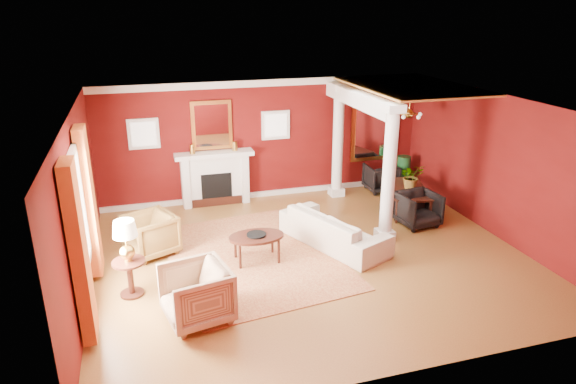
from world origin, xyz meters
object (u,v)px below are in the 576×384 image
object	(u,v)px
armchair_leopard	(150,233)
dining_table	(408,193)
sofa	(334,223)
armchair_stripe	(196,292)
side_table	(127,247)
coffee_table	(256,238)

from	to	relation	value
armchair_leopard	dining_table	distance (m)	5.86
sofa	armchair_stripe	size ratio (longest dim) A/B	2.44
armchair_stripe	side_table	distance (m)	1.46
armchair_leopard	armchair_stripe	xyz separation A→B (m)	(0.58, -2.47, 0.04)
coffee_table	armchair_leopard	bearing A→B (deg)	155.38
sofa	armchair_leopard	distance (m)	3.59
side_table	dining_table	world-z (taller)	side_table
sofa	dining_table	world-z (taller)	sofa
armchair_leopard	coffee_table	xyz separation A→B (m)	(1.89, -0.87, 0.03)
sofa	armchair_stripe	xyz separation A→B (m)	(-2.96, -1.85, 0.02)
armchair_leopard	side_table	xyz separation A→B (m)	(-0.38, -1.44, 0.43)
coffee_table	side_table	size ratio (longest dim) A/B	0.78
armchair_stripe	coffee_table	xyz separation A→B (m)	(1.31, 1.60, -0.01)
coffee_table	dining_table	distance (m)	4.19
armchair_leopard	dining_table	size ratio (longest dim) A/B	0.56
side_table	coffee_table	bearing A→B (deg)	14.24
armchair_leopard	coffee_table	distance (m)	2.08
dining_table	coffee_table	bearing A→B (deg)	125.48
armchair_stripe	armchair_leopard	bearing A→B (deg)	-178.31
armchair_leopard	dining_table	xyz separation A→B (m)	(5.83, 0.57, 0.00)
armchair_leopard	armchair_stripe	distance (m)	2.54
armchair_stripe	dining_table	xyz separation A→B (m)	(5.25, 3.04, -0.04)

